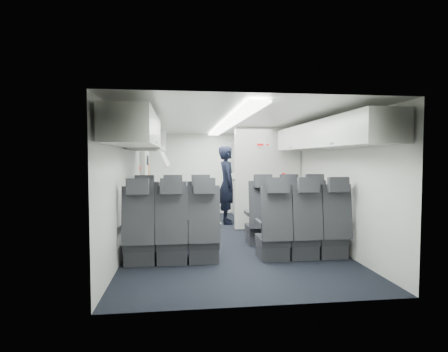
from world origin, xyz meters
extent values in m
cube|color=black|center=(0.00, 0.00, -0.01)|extent=(3.40, 6.00, 0.01)
cube|color=white|center=(0.00, 0.00, 2.15)|extent=(3.40, 6.00, 0.01)
cube|color=silver|center=(0.00, 3.00, 1.07)|extent=(3.40, 0.01, 2.15)
cube|color=silver|center=(0.00, -3.00, 1.07)|extent=(3.40, 0.01, 2.15)
cube|color=silver|center=(-1.70, 0.00, 1.07)|extent=(0.01, 6.00, 2.15)
cube|color=silver|center=(1.70, 0.00, 1.07)|extent=(0.01, 6.00, 2.15)
cube|color=white|center=(0.00, 0.00, 2.11)|extent=(0.25, 5.52, 0.03)
cube|color=#26262A|center=(-1.42, -0.45, 0.27)|extent=(0.44, 0.46, 0.12)
cube|color=#2D2D33|center=(-1.42, -0.45, 0.11)|extent=(0.42, 0.42, 0.22)
cube|color=#26262A|center=(-1.42, -0.67, 0.72)|extent=(0.44, 0.20, 0.80)
cube|color=#26262A|center=(-1.42, -0.72, 1.12)|extent=(0.30, 0.12, 0.23)
cube|color=#2D2D33|center=(-1.64, -0.48, 0.55)|extent=(0.05, 0.40, 0.06)
cube|color=#2D2D33|center=(-1.20, -0.48, 0.55)|extent=(0.05, 0.40, 0.06)
cube|color=#26262A|center=(-0.97, -0.45, 0.27)|extent=(0.44, 0.46, 0.12)
cube|color=#2D2D33|center=(-0.97, -0.45, 0.11)|extent=(0.42, 0.42, 0.22)
cube|color=#26262A|center=(-0.97, -0.67, 0.72)|extent=(0.44, 0.20, 0.80)
cube|color=#26262A|center=(-0.97, -0.72, 1.12)|extent=(0.30, 0.12, 0.23)
cube|color=#2D2D33|center=(-1.19, -0.48, 0.55)|extent=(0.05, 0.40, 0.06)
cube|color=#2D2D33|center=(-0.75, -0.48, 0.55)|extent=(0.05, 0.40, 0.06)
cube|color=#26262A|center=(-0.52, -0.45, 0.27)|extent=(0.44, 0.46, 0.12)
cube|color=#2D2D33|center=(-0.52, -0.45, 0.11)|extent=(0.42, 0.42, 0.22)
cube|color=#26262A|center=(-0.52, -0.67, 0.72)|extent=(0.44, 0.20, 0.80)
cube|color=#26262A|center=(-0.52, -0.72, 1.12)|extent=(0.30, 0.12, 0.23)
cube|color=#2D2D33|center=(-0.74, -0.48, 0.55)|extent=(0.05, 0.40, 0.06)
cube|color=#2D2D33|center=(-0.30, -0.48, 0.55)|extent=(0.05, 0.40, 0.06)
cube|color=#26262A|center=(0.52, -0.45, 0.27)|extent=(0.44, 0.46, 0.12)
cube|color=#2D2D33|center=(0.52, -0.45, 0.11)|extent=(0.42, 0.42, 0.22)
cube|color=#26262A|center=(0.52, -0.67, 0.72)|extent=(0.44, 0.20, 0.80)
cube|color=#26262A|center=(0.52, -0.72, 1.12)|extent=(0.30, 0.12, 0.23)
cube|color=#2D2D33|center=(0.30, -0.48, 0.55)|extent=(0.05, 0.40, 0.06)
cube|color=#2D2D33|center=(0.74, -0.48, 0.55)|extent=(0.05, 0.40, 0.06)
cube|color=#26262A|center=(0.97, -0.45, 0.27)|extent=(0.44, 0.46, 0.12)
cube|color=#2D2D33|center=(0.97, -0.45, 0.11)|extent=(0.42, 0.42, 0.22)
cube|color=#26262A|center=(0.97, -0.67, 0.72)|extent=(0.44, 0.20, 0.80)
cube|color=#26262A|center=(0.97, -0.72, 1.12)|extent=(0.30, 0.12, 0.23)
cube|color=#2D2D33|center=(0.75, -0.48, 0.55)|extent=(0.05, 0.40, 0.06)
cube|color=#2D2D33|center=(1.19, -0.48, 0.55)|extent=(0.05, 0.40, 0.06)
cube|color=#26262A|center=(1.42, -0.45, 0.27)|extent=(0.44, 0.46, 0.12)
cube|color=#2D2D33|center=(1.42, -0.45, 0.11)|extent=(0.42, 0.42, 0.22)
cube|color=#26262A|center=(1.42, -0.67, 0.72)|extent=(0.44, 0.20, 0.80)
cube|color=#26262A|center=(1.42, -0.72, 1.12)|extent=(0.30, 0.12, 0.23)
cube|color=#2D2D33|center=(1.20, -0.48, 0.55)|extent=(0.05, 0.40, 0.06)
cube|color=#2D2D33|center=(1.64, -0.48, 0.55)|extent=(0.05, 0.40, 0.06)
cube|color=#26262A|center=(-1.42, -1.35, 0.27)|extent=(0.44, 0.46, 0.12)
cube|color=#2D2D33|center=(-1.42, -1.35, 0.11)|extent=(0.42, 0.42, 0.22)
cube|color=#26262A|center=(-1.42, -1.57, 0.72)|extent=(0.44, 0.20, 0.80)
cube|color=#26262A|center=(-1.42, -1.62, 1.12)|extent=(0.30, 0.12, 0.23)
cube|color=#2D2D33|center=(-1.64, -1.38, 0.55)|extent=(0.05, 0.40, 0.06)
cube|color=#2D2D33|center=(-1.20, -1.38, 0.55)|extent=(0.05, 0.40, 0.06)
cube|color=#26262A|center=(-0.97, -1.35, 0.27)|extent=(0.44, 0.46, 0.12)
cube|color=#2D2D33|center=(-0.97, -1.35, 0.11)|extent=(0.42, 0.42, 0.22)
cube|color=#26262A|center=(-0.97, -1.57, 0.72)|extent=(0.44, 0.20, 0.80)
cube|color=#26262A|center=(-0.97, -1.62, 1.12)|extent=(0.30, 0.12, 0.23)
cube|color=#2D2D33|center=(-1.19, -1.38, 0.55)|extent=(0.05, 0.40, 0.06)
cube|color=#2D2D33|center=(-0.75, -1.38, 0.55)|extent=(0.05, 0.40, 0.06)
cube|color=#26262A|center=(-0.52, -1.35, 0.27)|extent=(0.44, 0.46, 0.12)
cube|color=#2D2D33|center=(-0.52, -1.35, 0.11)|extent=(0.42, 0.42, 0.22)
cube|color=#26262A|center=(-0.52, -1.57, 0.72)|extent=(0.44, 0.20, 0.80)
cube|color=#26262A|center=(-0.52, -1.62, 1.12)|extent=(0.30, 0.12, 0.23)
cube|color=#2D2D33|center=(-0.74, -1.38, 0.55)|extent=(0.05, 0.40, 0.06)
cube|color=#2D2D33|center=(-0.30, -1.38, 0.55)|extent=(0.05, 0.40, 0.06)
cube|color=#26262A|center=(0.52, -1.35, 0.27)|extent=(0.44, 0.46, 0.12)
cube|color=#2D2D33|center=(0.52, -1.35, 0.11)|extent=(0.42, 0.42, 0.22)
cube|color=#26262A|center=(0.52, -1.57, 0.72)|extent=(0.44, 0.20, 0.80)
cube|color=#26262A|center=(0.52, -1.62, 1.12)|extent=(0.30, 0.12, 0.23)
cube|color=#2D2D33|center=(0.30, -1.38, 0.55)|extent=(0.05, 0.40, 0.06)
cube|color=#2D2D33|center=(0.74, -1.38, 0.55)|extent=(0.05, 0.40, 0.06)
cube|color=#26262A|center=(0.97, -1.35, 0.27)|extent=(0.44, 0.46, 0.12)
cube|color=#2D2D33|center=(0.97, -1.35, 0.11)|extent=(0.42, 0.42, 0.22)
cube|color=#26262A|center=(0.97, -1.57, 0.72)|extent=(0.44, 0.20, 0.80)
cube|color=#26262A|center=(0.97, -1.62, 1.12)|extent=(0.30, 0.12, 0.23)
cube|color=#2D2D33|center=(0.75, -1.38, 0.55)|extent=(0.05, 0.40, 0.06)
cube|color=#2D2D33|center=(1.19, -1.38, 0.55)|extent=(0.05, 0.40, 0.06)
cube|color=#26262A|center=(1.42, -1.35, 0.27)|extent=(0.44, 0.46, 0.12)
cube|color=#2D2D33|center=(1.42, -1.35, 0.11)|extent=(0.42, 0.42, 0.22)
cube|color=#26262A|center=(1.42, -1.57, 0.72)|extent=(0.44, 0.20, 0.80)
cube|color=#26262A|center=(1.42, -1.62, 1.12)|extent=(0.30, 0.12, 0.23)
cube|color=#2D2D33|center=(1.20, -1.38, 0.55)|extent=(0.05, 0.40, 0.06)
cube|color=#2D2D33|center=(1.64, -1.38, 0.55)|extent=(0.05, 0.40, 0.06)
cube|color=silver|center=(-1.40, -2.00, 1.86)|extent=(0.52, 1.80, 0.40)
cylinder|color=slate|center=(-1.15, -2.00, 1.70)|extent=(0.04, 0.10, 0.04)
cube|color=#9E9E93|center=(-1.40, -0.25, 1.66)|extent=(0.52, 1.70, 0.04)
cube|color=silver|center=(-1.66, -0.25, 1.86)|extent=(0.06, 1.70, 0.44)
cube|color=silver|center=(-1.40, -1.08, 1.86)|extent=(0.52, 0.04, 0.40)
cube|color=silver|center=(-1.40, 0.58, 1.86)|extent=(0.52, 0.04, 0.40)
cube|color=silver|center=(-1.15, -0.25, 1.55)|extent=(0.21, 1.61, 0.38)
cube|color=silver|center=(1.40, -2.00, 1.86)|extent=(0.52, 1.80, 0.40)
cylinder|color=slate|center=(1.15, -2.00, 1.70)|extent=(0.04, 0.10, 0.04)
cube|color=silver|center=(1.40, -0.25, 1.86)|extent=(0.52, 1.70, 0.40)
cylinder|color=slate|center=(1.15, -0.25, 1.70)|extent=(0.04, 0.10, 0.04)
cube|color=silver|center=(0.98, 0.80, 1.07)|extent=(1.40, 0.12, 2.13)
cube|color=white|center=(0.85, 0.73, 1.78)|extent=(0.24, 0.01, 0.10)
cube|color=red|center=(0.80, 0.72, 1.78)|extent=(0.13, 0.01, 0.04)
cube|color=red|center=(0.95, 0.72, 1.78)|extent=(0.05, 0.01, 0.03)
cylinder|color=white|center=(1.30, 0.73, 1.15)|extent=(0.11, 0.01, 0.11)
cylinder|color=red|center=(1.30, 0.72, 1.15)|extent=(0.09, 0.01, 0.09)
cube|color=#939399|center=(0.95, 2.72, 0.95)|extent=(0.85, 0.50, 1.90)
cube|color=#3F3F42|center=(0.95, 2.46, 0.50)|extent=(0.80, 0.01, 0.02)
cube|color=#3F3F42|center=(0.95, 2.46, 1.00)|extent=(0.80, 0.01, 0.02)
cube|color=#3F3F42|center=(0.95, 2.46, 1.50)|extent=(0.80, 0.01, 0.02)
cube|color=silver|center=(-1.64, 1.55, 0.95)|extent=(0.10, 0.92, 1.86)
cylinder|color=black|center=(-1.58, 1.55, 1.45)|extent=(0.03, 0.22, 0.22)
cube|color=gold|center=(-1.58, 1.85, 1.00)|extent=(0.02, 0.10, 0.75)
cylinder|color=white|center=(-1.67, 0.80, 1.30)|extent=(0.01, 0.11, 0.11)
cylinder|color=red|center=(-1.66, 0.80, 1.30)|extent=(0.01, 0.09, 0.09)
imported|color=black|center=(0.21, 1.53, 0.89)|extent=(0.43, 0.65, 1.78)
cube|color=black|center=(-1.43, 0.06, 1.80)|extent=(0.44, 0.35, 0.24)
cube|color=white|center=(0.40, 1.48, 1.11)|extent=(0.20, 0.09, 0.14)
camera|label=1|loc=(-0.83, -6.40, 1.51)|focal=28.00mm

